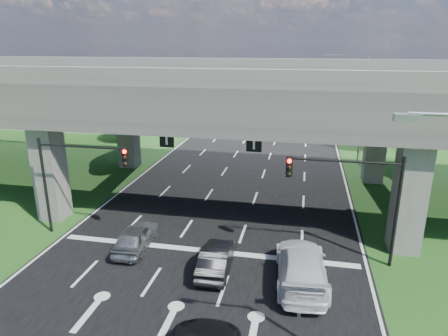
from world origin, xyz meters
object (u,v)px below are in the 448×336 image
(signal_left, at_px, (75,170))
(car_dark, at_px, (216,259))
(car_silver, at_px, (136,237))
(car_white, at_px, (301,266))
(streetlight_beyond, at_px, (345,85))
(signal_right, at_px, (354,189))
(streetlight_far, at_px, (359,102))

(signal_left, height_order, car_dark, signal_left)
(car_silver, xyz_separation_m, car_white, (9.28, -1.51, 0.14))
(streetlight_beyond, bearing_deg, signal_right, -93.61)
(signal_right, distance_m, streetlight_beyond, 36.17)
(signal_left, relative_size, car_silver, 1.43)
(streetlight_far, distance_m, car_white, 23.52)
(signal_right, bearing_deg, streetlight_far, 83.53)
(signal_left, height_order, car_silver, signal_left)
(car_silver, bearing_deg, signal_left, -16.94)
(car_white, bearing_deg, signal_left, -15.16)
(signal_right, bearing_deg, signal_left, 180.00)
(streetlight_beyond, bearing_deg, car_dark, -103.18)
(streetlight_beyond, distance_m, car_white, 39.11)
(signal_right, relative_size, car_dark, 1.45)
(car_dark, bearing_deg, car_silver, -18.24)
(streetlight_beyond, xyz_separation_m, car_dark, (-8.99, -38.38, -5.14))
(signal_right, height_order, car_white, signal_right)
(streetlight_beyond, bearing_deg, car_silver, -110.69)
(signal_left, height_order, streetlight_beyond, streetlight_beyond)
(car_dark, bearing_deg, car_white, 175.57)
(car_white, bearing_deg, car_dark, -6.33)
(signal_right, height_order, car_dark, signal_right)
(signal_right, distance_m, signal_left, 15.65)
(signal_left, relative_size, streetlight_far, 0.60)
(car_silver, bearing_deg, signal_right, -178.90)
(signal_left, xyz_separation_m, streetlight_beyond, (17.92, 36.06, 1.66))
(streetlight_far, height_order, streetlight_beyond, same)
(signal_right, xyz_separation_m, car_silver, (-11.70, -0.94, -3.44))
(signal_right, height_order, streetlight_beyond, streetlight_beyond)
(car_dark, xyz_separation_m, car_white, (4.29, -0.12, 0.18))
(streetlight_beyond, height_order, car_white, streetlight_beyond)
(signal_left, bearing_deg, car_dark, -14.58)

